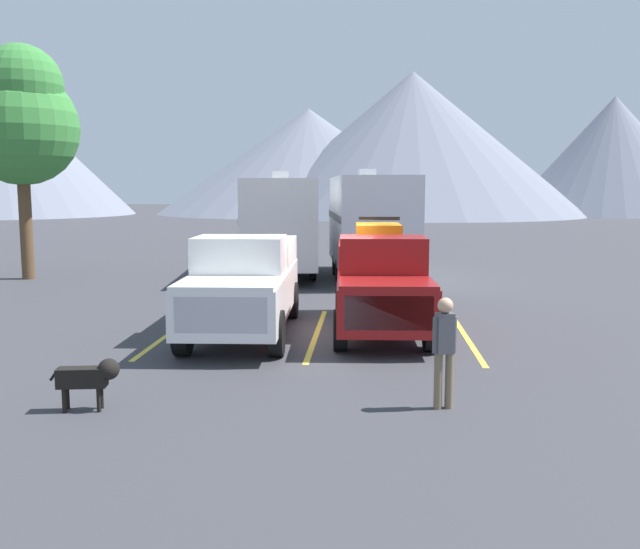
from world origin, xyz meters
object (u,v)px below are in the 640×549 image
at_px(pickup_truck_a, 245,281).
at_px(pickup_truck_b, 380,279).
at_px(person_a, 444,345).
at_px(dog, 91,376).
at_px(camper_trailer_b, 370,221).
at_px(camper_trailer_a, 280,222).

height_order(pickup_truck_a, pickup_truck_b, pickup_truck_b).
distance_m(person_a, dog, 5.16).
bearing_deg(dog, camper_trailer_b, 75.09).
xyz_separation_m(pickup_truck_b, person_a, (0.84, -5.61, -0.22)).
relative_size(camper_trailer_b, person_a, 5.11).
xyz_separation_m(pickup_truck_a, person_a, (3.86, -5.04, -0.21)).
relative_size(pickup_truck_a, camper_trailer_b, 0.69).
distance_m(camper_trailer_b, person_a, 14.78).
height_order(pickup_truck_a, camper_trailer_b, camper_trailer_b).
height_order(pickup_truck_a, camper_trailer_a, camper_trailer_a).
distance_m(pickup_truck_a, pickup_truck_b, 3.07).
distance_m(pickup_truck_b, dog, 7.45).
distance_m(pickup_truck_b, person_a, 5.68).
distance_m(camper_trailer_b, dog, 15.75).
bearing_deg(pickup_truck_b, pickup_truck_a, -169.36).
relative_size(person_a, dog, 1.65).
bearing_deg(person_a, camper_trailer_a, 106.53).
relative_size(camper_trailer_a, camper_trailer_b, 0.88).
relative_size(pickup_truck_b, camper_trailer_b, 0.66).
bearing_deg(person_a, pickup_truck_b, 98.56).
bearing_deg(dog, pickup_truck_b, 54.82).
relative_size(camper_trailer_b, dog, 8.46).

